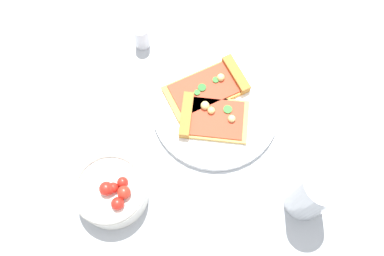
{
  "coord_description": "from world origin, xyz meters",
  "views": [
    {
      "loc": [
        0.02,
        0.27,
        0.71
      ],
      "look_at": [
        0.03,
        -0.0,
        0.03
      ],
      "focal_mm": 36.64,
      "sensor_mm": 36.0,
      "label": 1
    }
  ],
  "objects": [
    {
      "name": "salad_bowl",
      "position": [
        0.17,
        0.12,
        0.03
      ],
      "size": [
        0.13,
        0.13,
        0.07
      ],
      "color": "white",
      "rests_on": "ground_plane"
    },
    {
      "name": "pizza_slice_near",
      "position": [
        -0.0,
        -0.1,
        0.02
      ],
      "size": [
        0.18,
        0.15,
        0.02
      ],
      "color": "gold",
      "rests_on": "plate"
    },
    {
      "name": "pepper_shaker",
      "position": [
        0.15,
        -0.2,
        0.03
      ],
      "size": [
        0.03,
        0.03,
        0.07
      ],
      "color": "silver",
      "rests_on": "ground_plane"
    },
    {
      "name": "soda_glass",
      "position": [
        -0.18,
        0.12,
        0.06
      ],
      "size": [
        0.07,
        0.07,
        0.14
      ],
      "color": "silver",
      "rests_on": "ground_plane"
    },
    {
      "name": "ground_plane",
      "position": [
        0.0,
        0.0,
        0.0
      ],
      "size": [
        2.4,
        2.4,
        0.0
      ],
      "primitive_type": "plane",
      "color": "#B2B7BC",
      "rests_on": "ground"
    },
    {
      "name": "pizza_slice_far",
      "position": [
        -0.0,
        -0.03,
        0.02
      ],
      "size": [
        0.13,
        0.1,
        0.02
      ],
      "color": "#E5B256",
      "rests_on": "plate"
    },
    {
      "name": "plate",
      "position": [
        -0.01,
        -0.05,
        0.01
      ],
      "size": [
        0.25,
        0.25,
        0.01
      ],
      "primitive_type": "cylinder",
      "color": "white",
      "rests_on": "ground_plane"
    }
  ]
}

